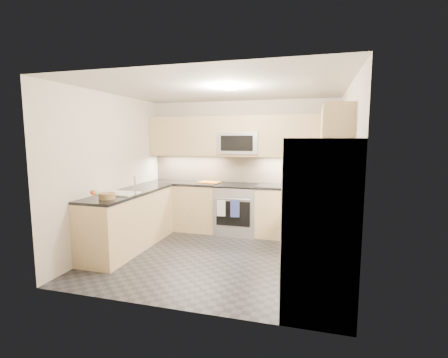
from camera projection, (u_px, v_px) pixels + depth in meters
floor at (218, 256)px, 4.95m from camera, size 3.60×3.20×0.00m
ceiling at (217, 89)px, 4.64m from camera, size 3.60×3.20×0.02m
wall_back at (241, 166)px, 6.32m from camera, size 3.60×0.02×2.50m
wall_front at (172, 193)px, 3.27m from camera, size 3.60×0.02×2.50m
wall_left at (112, 172)px, 5.28m from camera, size 0.02×3.20×2.50m
wall_right at (347, 179)px, 4.31m from camera, size 0.02×3.20×2.50m
base_cab_back_left at (184, 206)px, 6.43m from camera, size 1.42×0.60×0.90m
base_cab_back_right at (296, 213)px, 5.85m from camera, size 1.42×0.60×0.90m
base_cab_right at (321, 233)px, 4.64m from camera, size 0.60×1.70×0.90m
base_cab_peninsula at (130, 221)px, 5.30m from camera, size 0.60×2.00×0.90m
countertop_back_left at (184, 183)px, 6.37m from camera, size 1.42×0.63×0.04m
countertop_back_right at (297, 187)px, 5.79m from camera, size 1.42×0.63×0.04m
countertop_right at (322, 201)px, 4.58m from camera, size 0.63×1.70×0.04m
countertop_peninsula at (129, 193)px, 5.24m from camera, size 0.63×2.00×0.04m
upper_cab_back at (239, 136)px, 6.08m from camera, size 3.60×0.35×0.75m
upper_cab_right at (334, 136)px, 4.55m from camera, size 0.35×1.95×0.75m
backsplash_back at (241, 169)px, 6.32m from camera, size 3.60×0.01×0.51m
backsplash_right at (344, 179)px, 4.75m from camera, size 0.01×2.30×0.51m
gas_range at (237, 209)px, 6.11m from camera, size 0.76×0.65×0.91m
range_cooktop at (237, 185)px, 6.05m from camera, size 0.76×0.65×0.03m
oven_door_glass at (233, 214)px, 5.80m from camera, size 0.62×0.02×0.45m
oven_handle at (233, 199)px, 5.75m from camera, size 0.60×0.02×0.02m
microwave at (239, 143)px, 6.07m from camera, size 0.76×0.40×0.40m
microwave_door at (237, 143)px, 5.88m from camera, size 0.60×0.01×0.28m
refrigerator at (320, 226)px, 3.35m from camera, size 0.70×0.90×1.80m
fridge_handle_left at (282, 223)px, 3.27m from camera, size 0.02×0.02×1.20m
fridge_handle_right at (285, 215)px, 3.62m from camera, size 0.02×0.02×1.20m
sink_basin at (120, 198)px, 5.01m from camera, size 0.52×0.38×0.16m
faucet at (135, 186)px, 4.91m from camera, size 0.03×0.03×0.28m
utensil_bowl at (329, 183)px, 5.60m from camera, size 0.38×0.38×0.17m
cutting_board at (209, 182)px, 6.28m from camera, size 0.44×0.34×0.01m
fruit_basket at (107, 196)px, 4.59m from camera, size 0.30×0.30×0.08m
fruit_apple at (93, 192)px, 4.45m from camera, size 0.07×0.07×0.07m
fruit_pear at (95, 193)px, 4.42m from camera, size 0.08×0.08×0.08m
dish_towel_check at (221, 208)px, 5.80m from camera, size 0.16×0.03×0.30m
dish_towel_blue at (235, 209)px, 5.74m from camera, size 0.16×0.04×0.30m
fruit_orange at (94, 193)px, 4.40m from camera, size 0.06×0.06×0.06m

